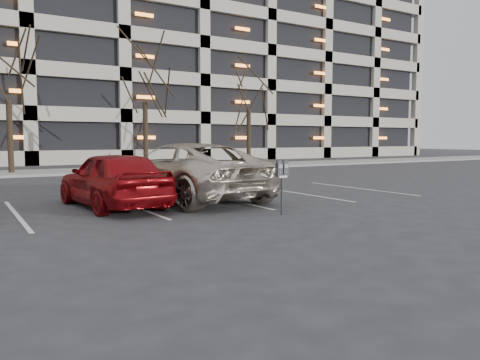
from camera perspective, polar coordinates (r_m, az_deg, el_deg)
name	(u,v)px	position (r m, az deg, el deg)	size (l,w,h in m)	color
ground	(220,213)	(11.26, -2.50, -4.06)	(140.00, 140.00, 0.00)	#28282B
sidewalk	(74,171)	(26.35, -19.57, 0.99)	(80.00, 4.00, 0.12)	gray
stall_lines	(132,206)	(12.80, -13.03, -3.06)	(16.90, 5.20, 0.00)	silver
parking_garage	(159,62)	(47.51, -9.83, 14.00)	(52.00, 20.00, 19.00)	black
tree_b	(7,55)	(26.17, -26.57, 13.50)	(3.58, 3.58, 8.13)	black
tree_c	(144,60)	(27.75, -11.60, 14.12)	(3.79, 3.79, 8.60)	black
tree_d	(249,74)	(30.79, 1.08, 12.84)	(3.64, 3.64, 8.27)	black
parking_meter	(282,174)	(10.96, 5.15, 0.72)	(0.32, 0.13, 1.25)	black
suv_silver	(184,171)	(13.78, -6.78, 1.04)	(3.55, 6.29, 1.67)	beige
car_red	(113,179)	(12.54, -15.26, 0.11)	(1.75, 4.35, 1.48)	maroon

